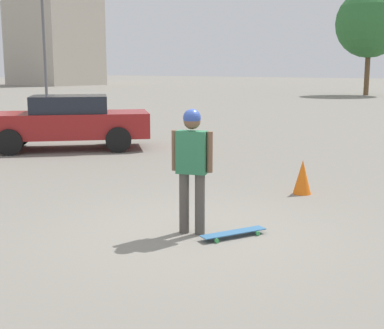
{
  "coord_description": "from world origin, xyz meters",
  "views": [
    {
      "loc": [
        5.71,
        4.3,
        2.27
      ],
      "look_at": [
        0.0,
        0.0,
        0.97
      ],
      "focal_mm": 50.0,
      "sensor_mm": 36.0,
      "label": 1
    }
  ],
  "objects": [
    {
      "name": "traffic_cone",
      "position": [
        -3.1,
        0.18,
        0.31
      ],
      "size": [
        0.33,
        0.33,
        0.63
      ],
      "color": "orange",
      "rests_on": "ground_plane"
    },
    {
      "name": "lamp_post",
      "position": [
        -8.96,
        -14.56,
        3.39
      ],
      "size": [
        0.28,
        0.28,
        5.8
      ],
      "color": "#59595E",
      "rests_on": "ground_plane"
    },
    {
      "name": "person",
      "position": [
        0.0,
        0.0,
        1.04
      ],
      "size": [
        0.33,
        0.55,
        1.73
      ],
      "rotation": [
        0.0,
        0.0,
        1.91
      ],
      "color": "#4C4742",
      "rests_on": "ground_plane"
    },
    {
      "name": "tree_distant",
      "position": [
        -38.88,
        -11.09,
        5.81
      ],
      "size": [
        5.55,
        5.55,
        8.6
      ],
      "color": "brown",
      "rests_on": "ground_plane"
    },
    {
      "name": "ground_plane",
      "position": [
        0.0,
        0.0,
        0.0
      ],
      "size": [
        220.0,
        220.0,
        0.0
      ],
      "primitive_type": "plane",
      "color": "gray"
    },
    {
      "name": "car_parked_near",
      "position": [
        -4.13,
        -7.52,
        0.79
      ],
      "size": [
        4.54,
        4.4,
        1.5
      ],
      "rotation": [
        0.0,
        0.0,
        -0.75
      ],
      "color": "maroon",
      "rests_on": "ground_plane"
    },
    {
      "name": "skateboard",
      "position": [
        -0.2,
        0.55,
        0.06
      ],
      "size": [
        0.96,
        0.57,
        0.07
      ],
      "rotation": [
        0.0,
        0.0,
        -0.43
      ],
      "color": "#336693",
      "rests_on": "ground_plane"
    }
  ]
}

